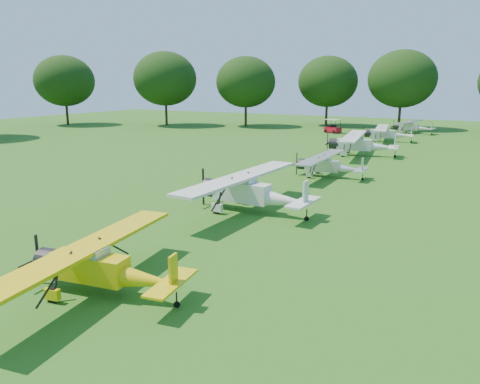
{
  "coord_description": "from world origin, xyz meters",
  "views": [
    {
      "loc": [
        12.65,
        -25.3,
        7.65
      ],
      "look_at": [
        -0.16,
        -2.08,
        1.4
      ],
      "focal_mm": 35.0,
      "sensor_mm": 36.0,
      "label": 1
    }
  ],
  "objects_px": {
    "aircraft_6": "(386,133)",
    "golf_cart": "(333,128)",
    "aircraft_2": "(100,265)",
    "aircraft_4": "(328,164)",
    "aircraft_7": "(412,126)",
    "aircraft_3": "(250,190)",
    "aircraft_5": "(360,143)"
  },
  "relations": [
    {
      "from": "aircraft_6",
      "to": "golf_cart",
      "type": "relative_size",
      "value": 3.7
    },
    {
      "from": "aircraft_2",
      "to": "aircraft_7",
      "type": "xyz_separation_m",
      "value": [
        0.59,
        63.67,
        -0.02
      ]
    },
    {
      "from": "aircraft_2",
      "to": "aircraft_6",
      "type": "bearing_deg",
      "value": 81.93
    },
    {
      "from": "aircraft_5",
      "to": "aircraft_6",
      "type": "height_order",
      "value": "aircraft_5"
    },
    {
      "from": "aircraft_2",
      "to": "aircraft_5",
      "type": "relative_size",
      "value": 0.85
    },
    {
      "from": "aircraft_3",
      "to": "golf_cart",
      "type": "height_order",
      "value": "aircraft_3"
    },
    {
      "from": "aircraft_3",
      "to": "aircraft_5",
      "type": "xyz_separation_m",
      "value": [
        -0.11,
        25.22,
        -0.01
      ]
    },
    {
      "from": "aircraft_2",
      "to": "aircraft_5",
      "type": "xyz_separation_m",
      "value": [
        -0.55,
        37.84,
        0.21
      ]
    },
    {
      "from": "aircraft_2",
      "to": "aircraft_4",
      "type": "distance_m",
      "value": 25.09
    },
    {
      "from": "aircraft_3",
      "to": "aircraft_7",
      "type": "bearing_deg",
      "value": 90.75
    },
    {
      "from": "aircraft_3",
      "to": "aircraft_5",
      "type": "relative_size",
      "value": 1.0
    },
    {
      "from": "aircraft_3",
      "to": "aircraft_4",
      "type": "xyz_separation_m",
      "value": [
        0.66,
        12.47,
        -0.29
      ]
    },
    {
      "from": "aircraft_6",
      "to": "aircraft_2",
      "type": "bearing_deg",
      "value": -99.06
    },
    {
      "from": "aircraft_2",
      "to": "aircraft_3",
      "type": "distance_m",
      "value": 12.62
    },
    {
      "from": "aircraft_5",
      "to": "aircraft_7",
      "type": "distance_m",
      "value": 25.86
    },
    {
      "from": "golf_cart",
      "to": "aircraft_3",
      "type": "bearing_deg",
      "value": -54.79
    },
    {
      "from": "aircraft_2",
      "to": "golf_cart",
      "type": "xyz_separation_m",
      "value": [
        -10.23,
        58.69,
        -0.46
      ]
    },
    {
      "from": "aircraft_2",
      "to": "aircraft_5",
      "type": "distance_m",
      "value": 37.84
    },
    {
      "from": "aircraft_5",
      "to": "golf_cart",
      "type": "relative_size",
      "value": 4.27
    },
    {
      "from": "aircraft_4",
      "to": "aircraft_7",
      "type": "distance_m",
      "value": 38.59
    },
    {
      "from": "aircraft_7",
      "to": "golf_cart",
      "type": "xyz_separation_m",
      "value": [
        -10.81,
        -4.99,
        -0.44
      ]
    },
    {
      "from": "golf_cart",
      "to": "aircraft_4",
      "type": "bearing_deg",
      "value": -49.5
    },
    {
      "from": "aircraft_4",
      "to": "golf_cart",
      "type": "height_order",
      "value": "golf_cart"
    },
    {
      "from": "aircraft_4",
      "to": "aircraft_2",
      "type": "bearing_deg",
      "value": -91.89
    },
    {
      "from": "aircraft_4",
      "to": "aircraft_6",
      "type": "relative_size",
      "value": 0.91
    },
    {
      "from": "aircraft_3",
      "to": "aircraft_5",
      "type": "height_order",
      "value": "aircraft_3"
    },
    {
      "from": "aircraft_7",
      "to": "aircraft_3",
      "type": "bearing_deg",
      "value": -81.45
    },
    {
      "from": "aircraft_3",
      "to": "aircraft_4",
      "type": "relative_size",
      "value": 1.27
    },
    {
      "from": "aircraft_3",
      "to": "aircraft_7",
      "type": "xyz_separation_m",
      "value": [
        1.03,
        51.06,
        -0.24
      ]
    },
    {
      "from": "aircraft_6",
      "to": "aircraft_7",
      "type": "height_order",
      "value": "aircraft_6"
    },
    {
      "from": "aircraft_4",
      "to": "golf_cart",
      "type": "relative_size",
      "value": 3.37
    },
    {
      "from": "aircraft_2",
      "to": "golf_cart",
      "type": "bearing_deg",
      "value": 91.08
    }
  ]
}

